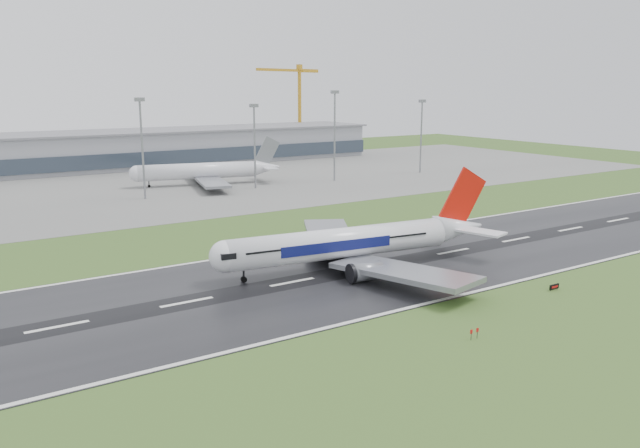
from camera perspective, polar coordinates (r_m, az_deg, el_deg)
ground at (r=125.28m, az=5.40°, el=-3.78°), size 520.00×520.00×0.00m
runway at (r=125.27m, az=5.40°, el=-3.76°), size 400.00×45.00×0.10m
apron at (r=234.24m, az=-13.90°, el=3.45°), size 400.00×130.00×0.08m
terminal at (r=290.37m, az=-17.92°, el=6.35°), size 240.00×36.00×15.00m
main_airliner at (r=121.92m, az=3.54°, el=0.09°), size 66.25×63.83×17.50m
parked_airliner at (r=230.55m, az=-10.43°, el=5.51°), size 65.55×62.74×16.16m
tower_crane at (r=343.80m, az=-1.85°, el=10.35°), size 45.28×16.53×45.94m
runway_sign at (r=117.41m, az=20.39°, el=-5.36°), size 2.31×0.59×1.04m
floodmast_2 at (r=204.25m, az=-15.73°, el=6.36°), size 0.64×0.64×30.19m
floodmast_3 at (r=218.99m, az=-5.91°, el=6.80°), size 0.64×0.64×27.75m
floodmast_4 at (r=235.65m, az=1.33°, el=7.78°), size 0.64×0.64×32.10m
floodmast_5 at (r=262.04m, az=9.11°, el=7.67°), size 0.64×0.64×28.38m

